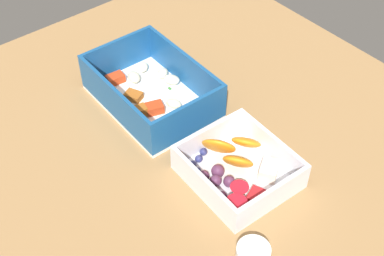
{
  "coord_description": "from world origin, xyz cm",
  "views": [
    {
      "loc": [
        -46.03,
        35.05,
        61.02
      ],
      "look_at": [
        -1.52,
        -1.34,
        4.0
      ],
      "focal_mm": 49.57,
      "sensor_mm": 36.0,
      "label": 1
    }
  ],
  "objects": [
    {
      "name": "fruit_bowl",
      "position": [
        -11.86,
        -1.14,
        3.83
      ],
      "size": [
        15.19,
        13.95,
        5.76
      ],
      "rotation": [
        0.0,
        0.0,
        -0.04
      ],
      "color": "white",
      "rests_on": "table_surface"
    },
    {
      "name": "table_surface",
      "position": [
        0.0,
        0.0,
        1.0
      ],
      "size": [
        80.0,
        80.0,
        2.0
      ],
      "primitive_type": "cube",
      "color": "#9E7547",
      "rests_on": "ground"
    },
    {
      "name": "paper_cup_liner",
      "position": [
        -22.88,
        6.15,
        2.92
      ],
      "size": [
        4.38,
        4.38,
        1.85
      ],
      "primitive_type": "cylinder",
      "color": "white",
      "rests_on": "table_surface"
    },
    {
      "name": "pasta_container",
      "position": [
        8.92,
        -1.33,
        4.17
      ],
      "size": [
        21.01,
        14.79,
        6.88
      ],
      "rotation": [
        0.0,
        0.0,
        -0.02
      ],
      "color": "white",
      "rests_on": "table_surface"
    }
  ]
}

